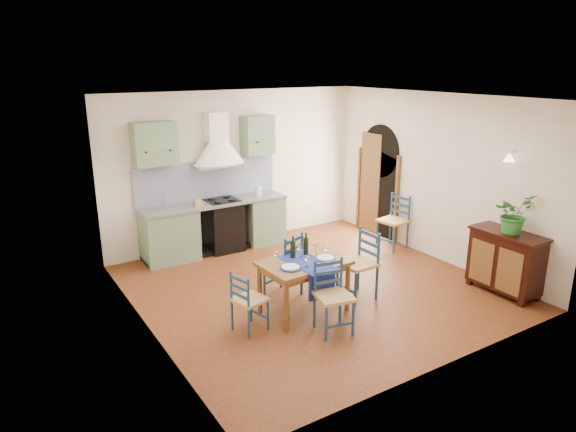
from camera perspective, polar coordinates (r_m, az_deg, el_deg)
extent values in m
plane|color=#49220F|center=(7.85, 2.82, -7.86)|extent=(5.00, 5.00, 0.00)
cube|color=beige|center=(9.48, -5.74, 5.32)|extent=(5.00, 0.04, 2.80)
cube|color=slate|center=(8.92, -13.03, -2.18)|extent=(0.90, 0.60, 0.88)
cube|color=slate|center=(9.61, -2.88, -0.38)|extent=(0.70, 0.60, 0.88)
cube|color=black|center=(9.26, -7.20, -1.15)|extent=(0.60, 0.58, 0.88)
cube|color=gray|center=(9.07, -8.16, 1.46)|extent=(2.60, 0.64, 0.04)
cube|color=silver|center=(8.78, -13.22, 0.63)|extent=(0.45, 0.40, 0.03)
cylinder|color=silver|center=(8.91, -13.67, 1.86)|extent=(0.02, 0.02, 0.26)
cube|color=black|center=(9.13, -7.31, 1.75)|extent=(0.55, 0.48, 0.02)
cube|color=black|center=(9.38, -8.07, -3.54)|extent=(2.60, 0.50, 0.08)
cube|color=#0A135B|center=(9.23, -8.96, 4.00)|extent=(2.65, 0.05, 0.68)
cube|color=slate|center=(8.64, -14.63, 7.79)|extent=(0.70, 0.34, 0.70)
cube|color=slate|center=(9.38, -3.42, 8.97)|extent=(0.55, 0.34, 0.70)
cone|color=white|center=(9.00, -7.67, 6.91)|extent=(0.96, 0.96, 0.40)
cube|color=white|center=(9.02, -8.02, 9.80)|extent=(0.36, 0.30, 0.50)
cube|color=beige|center=(9.01, 16.16, 4.13)|extent=(0.04, 5.00, 2.80)
cube|color=black|center=(10.09, 9.97, 2.50)|extent=(0.03, 1.00, 1.65)
cylinder|color=black|center=(9.92, 10.21, 7.12)|extent=(0.03, 1.00, 1.00)
cube|color=brown|center=(9.69, 11.98, 1.80)|extent=(0.06, 0.06, 1.65)
cube|color=brown|center=(10.47, 7.90, 3.11)|extent=(0.06, 0.06, 1.65)
cube|color=brown|center=(10.20, 9.13, 3.59)|extent=(0.04, 0.55, 1.96)
cylinder|color=silver|center=(7.99, 23.87, 6.56)|extent=(0.15, 0.04, 0.04)
cone|color=#FFEDC6|center=(7.92, 23.39, 6.02)|extent=(0.16, 0.16, 0.12)
cube|color=beige|center=(6.34, -15.90, -1.06)|extent=(0.04, 5.00, 2.80)
cube|color=white|center=(7.15, 3.15, 13.02)|extent=(5.00, 5.00, 0.01)
cube|color=brown|center=(6.85, 1.79, -5.29)|extent=(1.18, 0.82, 0.05)
cube|color=brown|center=(6.87, 1.79, -5.79)|extent=(1.06, 0.70, 0.08)
cylinder|color=brown|center=(6.50, -0.19, -10.06)|extent=(0.07, 0.07, 0.67)
cylinder|color=brown|center=(6.97, -3.16, -8.13)|extent=(0.07, 0.07, 0.67)
cylinder|color=brown|center=(7.06, 6.62, -7.88)|extent=(0.07, 0.07, 0.67)
cylinder|color=brown|center=(7.50, 3.44, -6.27)|extent=(0.07, 0.07, 0.67)
cube|color=navy|center=(6.80, 2.03, -5.18)|extent=(0.47, 0.88, 0.01)
cube|color=navy|center=(6.63, 3.81, -7.56)|extent=(0.43, 0.04, 0.38)
cylinder|color=navy|center=(6.61, 0.29, -5.76)|extent=(0.29, 0.29, 0.01)
cylinder|color=white|center=(6.60, 0.29, -5.68)|extent=(0.23, 0.23, 0.01)
cylinder|color=navy|center=(6.93, 4.17, -4.70)|extent=(0.29, 0.29, 0.01)
cylinder|color=white|center=(6.92, 4.17, -4.63)|extent=(0.23, 0.23, 0.01)
cylinder|color=black|center=(6.90, 0.54, -3.46)|extent=(0.07, 0.07, 0.32)
cylinder|color=black|center=(7.02, 2.00, -3.11)|extent=(0.07, 0.07, 0.32)
cylinder|color=white|center=(7.09, 2.97, -3.79)|extent=(0.05, 0.05, 0.10)
sphere|color=yellow|center=(7.05, 2.98, -3.11)|extent=(0.10, 0.10, 0.10)
cylinder|color=navy|center=(6.35, 4.27, -11.85)|extent=(0.04, 0.04, 0.47)
cylinder|color=navy|center=(6.54, 2.97, -8.71)|extent=(0.04, 0.04, 0.91)
cylinder|color=navy|center=(6.50, 7.26, -11.25)|extent=(0.04, 0.04, 0.47)
cylinder|color=navy|center=(6.69, 5.88, -8.21)|extent=(0.04, 0.04, 0.91)
cube|color=tan|center=(6.45, 5.13, -8.90)|extent=(0.50, 0.50, 0.04)
cube|color=navy|center=(6.55, 4.47, -7.26)|extent=(0.38, 0.10, 0.05)
cube|color=navy|center=(6.50, 4.50, -6.28)|extent=(0.38, 0.10, 0.05)
cube|color=navy|center=(6.45, 4.52, -5.28)|extent=(0.38, 0.10, 0.05)
cube|color=navy|center=(6.44, 5.77, -11.95)|extent=(0.36, 0.10, 0.03)
cylinder|color=navy|center=(7.73, -0.79, -6.27)|extent=(0.04, 0.04, 0.49)
cylinder|color=navy|center=(7.42, 1.53, -5.31)|extent=(0.04, 0.04, 0.96)
cylinder|color=navy|center=(7.46, -2.65, -7.18)|extent=(0.04, 0.04, 0.49)
cylinder|color=navy|center=(7.14, -0.31, -6.23)|extent=(0.04, 0.04, 0.96)
cube|color=tan|center=(7.38, -0.56, -5.22)|extent=(0.57, 0.57, 0.04)
cube|color=navy|center=(7.22, 0.63, -4.59)|extent=(0.39, 0.16, 0.05)
cube|color=navy|center=(7.17, 0.64, -3.64)|extent=(0.39, 0.16, 0.05)
cube|color=navy|center=(7.13, 0.64, -2.67)|extent=(0.39, 0.16, 0.05)
cube|color=navy|center=(7.61, -1.70, -7.08)|extent=(0.37, 0.16, 0.03)
cylinder|color=navy|center=(6.60, -2.24, -10.94)|extent=(0.03, 0.03, 0.41)
cylinder|color=navy|center=(6.32, -4.40, -10.31)|extent=(0.03, 0.03, 0.80)
cylinder|color=navy|center=(6.81, -4.13, -10.04)|extent=(0.03, 0.03, 0.41)
cylinder|color=navy|center=(6.54, -6.29, -9.39)|extent=(0.03, 0.03, 0.80)
cube|color=tan|center=(6.51, -4.28, -9.23)|extent=(0.45, 0.45, 0.04)
cube|color=navy|center=(6.37, -5.39, -8.77)|extent=(0.10, 0.33, 0.04)
cube|color=navy|center=(6.32, -5.42, -7.90)|extent=(0.10, 0.33, 0.04)
cube|color=navy|center=(6.28, -5.45, -7.01)|extent=(0.10, 0.33, 0.04)
cube|color=navy|center=(6.72, -3.20, -10.82)|extent=(0.10, 0.32, 0.02)
cylinder|color=navy|center=(7.49, 5.51, -7.04)|extent=(0.04, 0.04, 0.51)
cylinder|color=navy|center=(7.64, 7.89, -4.67)|extent=(0.04, 0.04, 0.99)
cylinder|color=navy|center=(7.22, 7.50, -8.08)|extent=(0.04, 0.04, 0.51)
cylinder|color=navy|center=(7.37, 9.93, -5.59)|extent=(0.04, 0.04, 0.99)
cube|color=tan|center=(7.37, 7.75, -5.26)|extent=(0.47, 0.47, 0.04)
cube|color=navy|center=(7.44, 8.95, -3.94)|extent=(0.04, 0.42, 0.05)
cube|color=navy|center=(7.40, 9.00, -2.98)|extent=(0.04, 0.42, 0.05)
cube|color=navy|center=(7.36, 9.04, -2.01)|extent=(0.04, 0.42, 0.05)
cube|color=navy|center=(7.38, 6.47, -7.94)|extent=(0.04, 0.40, 0.03)
cylinder|color=navy|center=(9.51, 9.86, -2.02)|extent=(0.04, 0.04, 0.50)
cylinder|color=navy|center=(9.73, 11.37, -0.20)|extent=(0.04, 0.04, 0.97)
cylinder|color=navy|center=(9.28, 11.72, -2.59)|extent=(0.04, 0.04, 0.50)
cylinder|color=navy|center=(9.51, 13.22, -0.71)|extent=(0.04, 0.04, 0.97)
cube|color=tan|center=(9.46, 11.59, -0.53)|extent=(0.52, 0.52, 0.04)
cube|color=navy|center=(9.57, 12.34, 0.47)|extent=(0.09, 0.41, 0.05)
cube|color=navy|center=(9.54, 12.39, 1.22)|extent=(0.09, 0.41, 0.05)
cube|color=navy|center=(9.50, 12.44, 1.97)|extent=(0.09, 0.41, 0.05)
cube|color=navy|center=(9.41, 10.76, -2.61)|extent=(0.10, 0.39, 0.03)
cube|color=black|center=(8.13, 23.02, -4.63)|extent=(0.45, 1.00, 0.82)
cube|color=black|center=(7.99, 23.37, -1.79)|extent=(0.50, 1.05, 0.04)
cube|color=brown|center=(7.84, 23.37, -5.75)|extent=(0.02, 0.38, 0.63)
cube|color=brown|center=(8.09, 20.72, -4.78)|extent=(0.02, 0.38, 0.63)
cube|color=black|center=(7.94, 24.50, -8.85)|extent=(0.08, 0.08, 0.08)
cube|color=black|center=(8.39, 19.53, -6.89)|extent=(0.08, 0.08, 0.08)
cube|color=black|center=(8.22, 25.88, -8.17)|extent=(0.08, 0.08, 0.08)
cube|color=black|center=(8.66, 21.00, -6.32)|extent=(0.08, 0.08, 0.08)
imported|color=#256B26|center=(7.87, 23.75, 0.23)|extent=(0.53, 0.46, 0.57)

